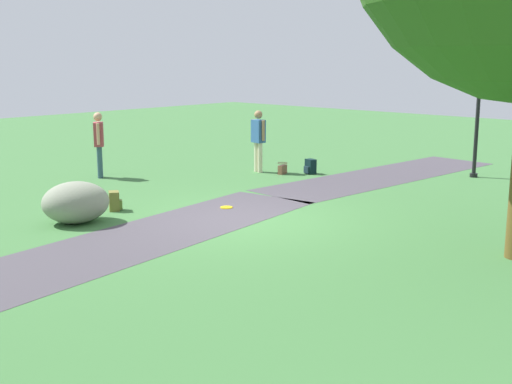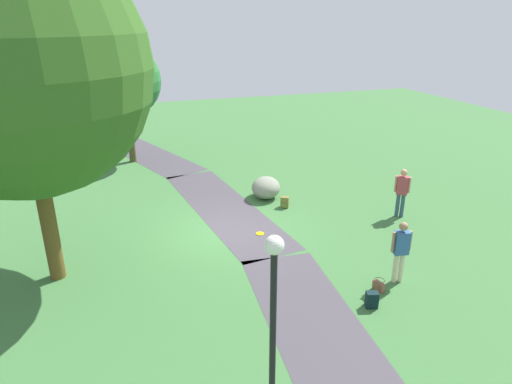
% 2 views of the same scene
% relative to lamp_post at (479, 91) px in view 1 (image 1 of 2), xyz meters
% --- Properties ---
extents(ground_plane, '(48.00, 48.00, 0.00)m').
position_rel_lamp_post_xyz_m(ground_plane, '(7.47, -1.18, -2.26)').
color(ground_plane, '#3C6F39').
extents(footpath_segment_near, '(8.14, 2.69, 0.01)m').
position_rel_lamp_post_xyz_m(footpath_segment_near, '(1.45, -1.85, -2.25)').
color(footpath_segment_near, '#453F47').
rests_on(footpath_segment_near, ground).
extents(footpath_segment_mid, '(8.19, 3.02, 0.01)m').
position_rel_lamp_post_xyz_m(footpath_segment_mid, '(9.41, -1.67, -2.25)').
color(footpath_segment_mid, '#453F47').
rests_on(footpath_segment_mid, ground).
extents(lamp_post, '(0.28, 0.28, 3.67)m').
position_rel_lamp_post_xyz_m(lamp_post, '(0.00, 0.00, 0.00)').
color(lamp_post, black).
rests_on(lamp_post, ground).
extents(lawn_boulder, '(1.56, 1.45, 0.80)m').
position_rel_lamp_post_xyz_m(lawn_boulder, '(9.80, -3.44, -1.86)').
color(lawn_boulder, gray).
rests_on(lawn_boulder, ground).
extents(woman_with_handbag, '(0.30, 0.51, 1.69)m').
position_rel_lamp_post_xyz_m(woman_with_handbag, '(3.28, -4.70, -1.28)').
color(woman_with_handbag, beige).
rests_on(woman_with_handbag, ground).
extents(man_near_boulder, '(0.41, 0.43, 1.71)m').
position_rel_lamp_post_xyz_m(man_near_boulder, '(6.71, -7.17, -1.27)').
color(man_near_boulder, '#32505F').
rests_on(man_near_boulder, ground).
extents(handbag_on_grass, '(0.34, 0.33, 0.31)m').
position_rel_lamp_post_xyz_m(handbag_on_grass, '(3.06, -4.01, -2.12)').
color(handbag_on_grass, brown).
rests_on(handbag_on_grass, ground).
extents(backpack_by_boulder, '(0.35, 0.34, 0.40)m').
position_rel_lamp_post_xyz_m(backpack_by_boulder, '(8.70, -3.76, -2.07)').
color(backpack_by_boulder, olive).
rests_on(backpack_by_boulder, ground).
extents(spare_backpack_on_lawn, '(0.32, 0.33, 0.40)m').
position_rel_lamp_post_xyz_m(spare_backpack_on_lawn, '(2.53, -3.47, -2.07)').
color(spare_backpack_on_lawn, black).
rests_on(spare_backpack_on_lawn, ground).
extents(frisbee_on_grass, '(0.26, 0.26, 0.02)m').
position_rel_lamp_post_xyz_m(frisbee_on_grass, '(6.97, -2.23, -2.25)').
color(frisbee_on_grass, yellow).
rests_on(frisbee_on_grass, ground).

